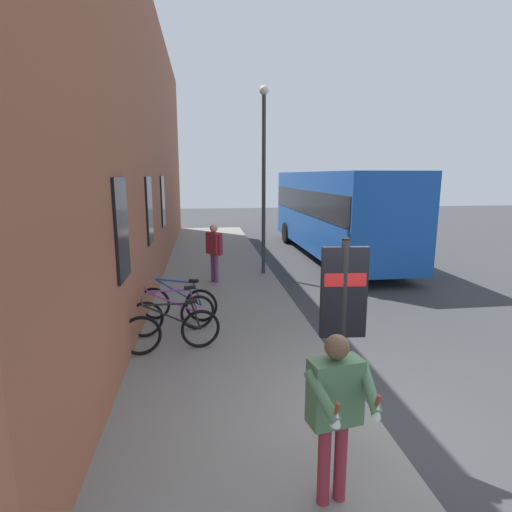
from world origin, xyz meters
TOP-DOWN VIEW (x-y plane):
  - ground at (6.00, -1.00)m, footprint 60.00×60.00m
  - sidewalk_pavement at (8.00, 1.75)m, footprint 24.00×3.50m
  - station_facade at (8.99, 3.80)m, footprint 22.00×0.65m
  - bicycle_far_end at (2.45, 2.81)m, footprint 0.51×1.75m
  - bicycle_nearest_sign at (3.32, 2.86)m, footprint 0.64×1.72m
  - bicycle_end_of_row at (4.04, 2.79)m, footprint 0.61×1.73m
  - transit_info_sign at (-0.11, 0.58)m, footprint 0.13×0.55m
  - city_bus at (11.24, -3.00)m, footprint 10.52×2.70m
  - pedestrian_near_bus at (7.22, 1.90)m, footprint 0.55×0.48m
  - tourist_with_hotdogs at (-1.28, 1.03)m, footprint 0.64×0.65m
  - street_lamp at (8.18, 0.30)m, footprint 0.28×0.28m

SIDE VIEW (x-z plane):
  - ground at x=6.00m, z-range 0.00..0.00m
  - sidewalk_pavement at x=8.00m, z-range 0.00..0.12m
  - bicycle_nearest_sign at x=3.32m, z-range 0.02..1.00m
  - bicycle_end_of_row at x=4.04m, z-range 0.02..1.00m
  - bicycle_far_end at x=2.45m, z-range 0.02..1.00m
  - pedestrian_near_bus at x=7.22m, z-range 0.31..2.03m
  - tourist_with_hotdogs at x=-1.28m, z-range 0.32..2.03m
  - transit_info_sign at x=-0.11m, z-range 0.52..2.92m
  - city_bus at x=11.24m, z-range 0.24..3.59m
  - street_lamp at x=8.18m, z-range 0.61..6.34m
  - station_facade at x=8.99m, z-range 0.00..8.32m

